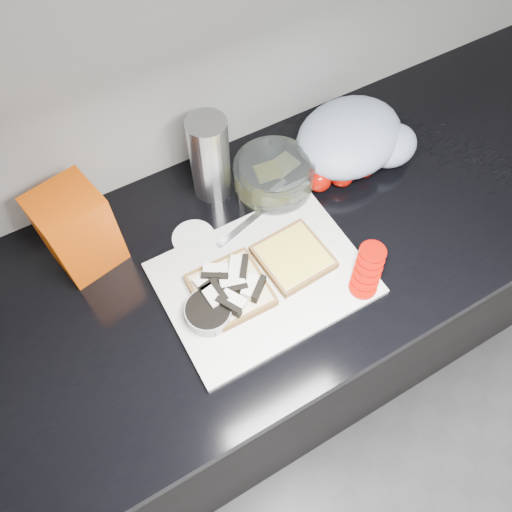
{
  "coord_description": "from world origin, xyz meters",
  "views": [
    {
      "loc": [
        -0.38,
        0.72,
        1.78
      ],
      "look_at": [
        -0.13,
        1.16,
        0.95
      ],
      "focal_mm": 35.0,
      "sensor_mm": 36.0,
      "label": 1
    }
  ],
  "objects": [
    {
      "name": "base_cabinet",
      "position": [
        0.0,
        1.2,
        0.43
      ],
      "size": [
        3.5,
        0.6,
        0.86
      ],
      "primitive_type": "cube",
      "color": "black",
      "rests_on": "ground"
    },
    {
      "name": "bread_left",
      "position": [
        -0.2,
        1.14,
        0.93
      ],
      "size": [
        0.15,
        0.15,
        0.05
      ],
      "rotation": [
        0.0,
        0.0,
        -0.02
      ],
      "color": "beige",
      "rests_on": "cutting_board"
    },
    {
      "name": "steel_canister",
      "position": [
        -0.1,
        1.39,
        1.0
      ],
      "size": [
        0.08,
        0.08,
        0.2
      ],
      "primitive_type": "cylinder",
      "color": "#B1B1B6",
      "rests_on": "countertop"
    },
    {
      "name": "whole_tomatoes",
      "position": [
        0.16,
        1.27,
        0.93
      ],
      "size": [
        0.16,
        0.07,
        0.05
      ],
      "rotation": [
        0.0,
        0.0,
        0.29
      ],
      "color": "#9C0B03",
      "rests_on": "countertop"
    },
    {
      "name": "bread_right",
      "position": [
        -0.05,
        1.14,
        0.92
      ],
      "size": [
        0.14,
        0.14,
        0.02
      ],
      "rotation": [
        0.0,
        0.0,
        0.05
      ],
      "color": "beige",
      "rests_on": "cutting_board"
    },
    {
      "name": "tub_lid",
      "position": [
        -0.2,
        1.29,
        0.9
      ],
      "size": [
        0.1,
        0.1,
        0.01
      ],
      "primitive_type": "cylinder",
      "rotation": [
        0.0,
        0.0,
        -0.13
      ],
      "color": "white",
      "rests_on": "countertop"
    },
    {
      "name": "seed_tub",
      "position": [
        -0.26,
        1.11,
        0.93
      ],
      "size": [
        0.09,
        0.09,
        0.05
      ],
      "color": "#A2A8A8",
      "rests_on": "countertop"
    },
    {
      "name": "tomato_slices",
      "position": [
        0.06,
        1.04,
        0.93
      ],
      "size": [
        0.12,
        0.12,
        0.03
      ],
      "rotation": [
        0.0,
        0.0,
        0.24
      ],
      "color": "#9C0B03",
      "rests_on": "cutting_board"
    },
    {
      "name": "knife",
      "position": [
        -0.05,
        1.27,
        0.92
      ],
      "size": [
        0.2,
        0.07,
        0.01
      ],
      "rotation": [
        0.0,
        0.0,
        0.27
      ],
      "color": "#B7B8BC",
      "rests_on": "cutting_board"
    },
    {
      "name": "cutting_board",
      "position": [
        -0.13,
        1.13,
        0.91
      ],
      "size": [
        0.4,
        0.3,
        0.01
      ],
      "primitive_type": "cube",
      "color": "silver",
      "rests_on": "countertop"
    },
    {
      "name": "grocery_bag",
      "position": [
        0.23,
        1.32,
        0.96
      ],
      "size": [
        0.31,
        0.27,
        0.12
      ],
      "rotation": [
        0.0,
        0.0,
        0.24
      ],
      "color": "#AFC0D7",
      "rests_on": "countertop"
    },
    {
      "name": "glass_bowl",
      "position": [
        0.01,
        1.33,
        0.94
      ],
      "size": [
        0.18,
        0.18,
        0.07
      ],
      "rotation": [
        0.0,
        0.0,
        -0.15
      ],
      "color": "silver",
      "rests_on": "countertop"
    },
    {
      "name": "countertop",
      "position": [
        0.0,
        1.2,
        0.88
      ],
      "size": [
        3.5,
        0.64,
        0.04
      ],
      "primitive_type": "cube",
      "color": "black",
      "rests_on": "base_cabinet"
    },
    {
      "name": "bread_bag",
      "position": [
        -0.41,
        1.36,
        0.99
      ],
      "size": [
        0.14,
        0.13,
        0.19
      ],
      "primitive_type": "cube",
      "rotation": [
        0.0,
        0.0,
        0.2
      ],
      "color": "#E84403",
      "rests_on": "countertop"
    }
  ]
}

